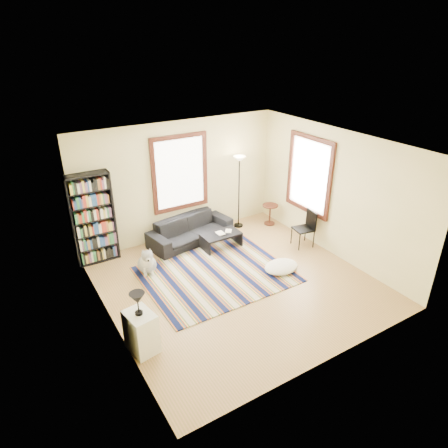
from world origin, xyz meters
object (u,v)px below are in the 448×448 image
floor_cushion (281,267)px  white_cabinet (141,332)px  side_table (270,214)px  coffee_table (221,240)px  floor_lamp (239,192)px  sofa (190,230)px  bookshelf (93,219)px  dog (146,259)px  folding_chair (303,229)px

floor_cushion → white_cabinet: size_ratio=1.09×
side_table → coffee_table: bearing=-166.6°
side_table → floor_lamp: bearing=156.7°
sofa → side_table: 2.20m
bookshelf → floor_lamp: (3.58, -0.17, -0.07)m
coffee_table → side_table: size_ratio=1.67×
floor_lamp → white_cabinet: bearing=-141.8°
bookshelf → dog: size_ratio=3.30×
sofa → folding_chair: size_ratio=2.39×
side_table → white_cabinet: (-4.50, -2.62, 0.08)m
coffee_table → floor_lamp: (0.97, 0.74, 0.75)m
coffee_table → dog: size_ratio=1.48×
side_table → folding_chair: (-0.05, -1.33, 0.16)m
floor_cushion → folding_chair: bearing=28.9°
floor_cushion → floor_lamp: size_ratio=0.41×
floor_cushion → dog: dog is taller
floor_cushion → folding_chair: folding_chair is taller
sofa → folding_chair: (2.14, -1.56, 0.13)m
bookshelf → coffee_table: bookshelf is taller
sofa → floor_lamp: bearing=-6.0°
floor_cushion → white_cabinet: bearing=-168.5°
bookshelf → folding_chair: size_ratio=2.33×
coffee_table → folding_chair: size_ratio=1.05×
side_table → white_cabinet: white_cabinet is taller
folding_chair → dog: folding_chair is taller
floor_cushion → dog: 2.83m
dog → side_table: bearing=21.2°
floor_lamp → dog: floor_lamp is taller
floor_lamp → dog: 3.02m
coffee_table → floor_lamp: bearing=37.4°
sofa → bookshelf: bearing=162.8°
coffee_table → floor_cushion: 1.63m
sofa → side_table: (2.19, -0.23, -0.03)m
coffee_table → floor_cushion: (0.57, -1.53, -0.08)m
floor_cushion → side_table: side_table is taller
sofa → bookshelf: (-2.14, 0.27, 0.70)m
sofa → coffee_table: (0.46, -0.64, -0.12)m
coffee_table → dog: 1.87m
sofa → coffee_table: bearing=-64.1°
floor_lamp → folding_chair: (0.71, -1.66, -0.50)m
sofa → dog: (-1.40, -0.74, 0.00)m
floor_lamp → folding_chair: 1.87m
floor_lamp → white_cabinet: floor_lamp is taller
floor_cushion → bookshelf: bearing=142.4°
sofa → floor_cushion: 2.41m
floor_cushion → folding_chair: size_ratio=0.88×
bookshelf → floor_cushion: 4.10m
bookshelf → coffee_table: (2.61, -0.91, -0.82)m
floor_cushion → dog: bearing=149.5°
floor_lamp → side_table: bearing=-23.3°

